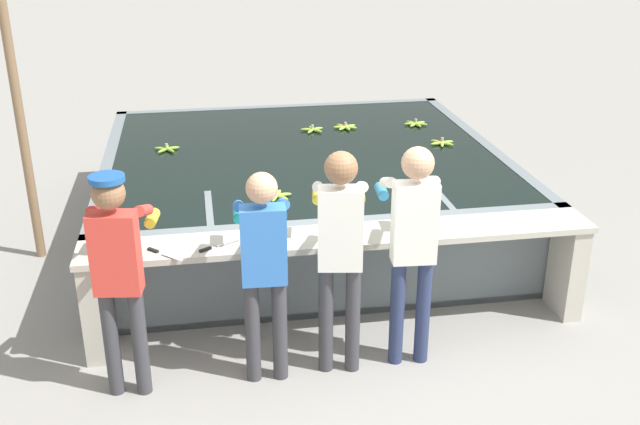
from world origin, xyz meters
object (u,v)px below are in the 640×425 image
Objects in this scene: worker_3 at (413,236)px; banana_bunch_floating_5 at (416,124)px; worker_2 at (340,242)px; banana_bunch_floating_2 at (345,127)px; worker_1 at (264,259)px; support_post_left at (17,100)px; banana_bunch_floating_1 at (167,149)px; banana_bunch_floating_3 at (312,130)px; banana_bunch_floating_0 at (442,143)px; banana_bunch_floating_4 at (277,195)px; worker_0 at (118,264)px; knife_0 at (160,253)px; knife_1 at (213,247)px.

worker_3 reaches higher than banana_bunch_floating_5.
banana_bunch_floating_2 is at bearing 77.86° from worker_2.
support_post_left is at bearing 129.93° from worker_1.
banana_bunch_floating_1 is at bearing 113.75° from worker_2.
support_post_left is at bearing -161.81° from banana_bunch_floating_3.
worker_3 is at bearing -93.18° from banana_bunch_floating_2.
banana_bunch_floating_4 is at bearing -147.14° from banana_bunch_floating_0.
banana_bunch_floating_2 is (0.19, 3.41, -0.16)m from worker_3.
knife_0 is (0.26, 0.42, -0.13)m from worker_0.
banana_bunch_floating_2 is at bearing 179.74° from banana_bunch_floating_5.
banana_bunch_floating_5 is 0.88× the size of knife_1.
banana_bunch_floating_3 reaches higher than knife_0.
banana_bunch_floating_1 is (-1.29, 2.93, -0.16)m from worker_2.
banana_bunch_floating_2 is 0.09× the size of support_post_left.
banana_bunch_floating_2 is (1.29, 3.44, -0.08)m from worker_1.
worker_0 is at bearing -119.10° from banana_bunch_floating_3.
worker_2 is 5.49× the size of knife_1.
banana_bunch_floating_2 is 3.65m from knife_0.
worker_1 is 0.94× the size of worker_3.
banana_bunch_floating_0 is at bearing -84.99° from banana_bunch_floating_5.
worker_2 is at bearing -66.25° from banana_bunch_floating_1.
support_post_left is at bearing -176.84° from banana_bunch_floating_0.
banana_bunch_floating_2 is at bearing 56.46° from worker_0.
banana_bunch_floating_3 is at bearing 75.21° from worker_1.
banana_bunch_floating_5 is at bearing 2.02° from banana_bunch_floating_3.
banana_bunch_floating_4 is (-1.95, -1.26, 0.00)m from banana_bunch_floating_0.
knife_0 is (-2.94, -2.26, -0.01)m from banana_bunch_floating_0.
banana_bunch_floating_3 is (-0.39, -0.05, 0.00)m from banana_bunch_floating_2.
worker_2 is 6.20× the size of banana_bunch_floating_0.
banana_bunch_floating_3 and banana_bunch_floating_4 have the same top height.
worker_0 reaches higher than banana_bunch_floating_0.
banana_bunch_floating_3 is (0.90, 3.40, -0.08)m from worker_1.
worker_3 is at bearing -106.86° from banana_bunch_floating_5.
knife_0 is (-0.74, 0.41, -0.09)m from worker_1.
worker_2 reaches higher than worker_3.
banana_bunch_floating_5 is (1.58, 3.42, -0.16)m from worker_2.
knife_1 is at bearing -138.77° from banana_bunch_floating_0.
banana_bunch_floating_4 is at bearing 102.23° from worker_2.
banana_bunch_floating_5 is 0.09× the size of support_post_left.
worker_2 reaches higher than worker_0.
banana_bunch_floating_3 is 3.17m from support_post_left.
support_post_left is (-3.14, 2.40, 0.55)m from worker_3.
support_post_left is (-3.33, -1.01, 0.70)m from banana_bunch_floating_2.
banana_bunch_floating_0 is at bearing 3.16° from support_post_left.
banana_bunch_floating_4 is 1.04× the size of knife_0.
worker_3 reaches higher than banana_bunch_floating_3.
worker_2 is 1.36m from knife_0.
banana_bunch_floating_0 and banana_bunch_floating_5 have the same top height.
banana_bunch_floating_0 is at bearing -40.52° from banana_bunch_floating_2.
banana_bunch_floating_2 is 0.40m from banana_bunch_floating_3.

